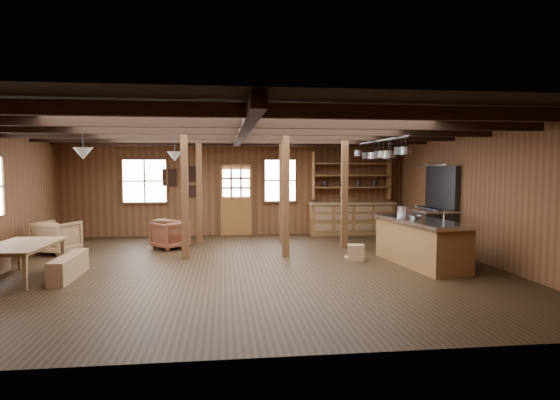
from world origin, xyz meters
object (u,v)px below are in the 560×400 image
Objects in this scene: armchair_a at (170,235)px; armchair_c at (57,237)px; dining_table at (24,262)px; commercial_range at (430,222)px; armchair_b at (172,231)px; kitchen_island at (420,242)px.

armchair_c is (-2.52, -0.36, 0.04)m from armchair_a.
commercial_range is at bearing -73.94° from dining_table.
armchair_c is at bearing -33.38° from armchair_a.
armchair_a is at bearing 116.56° from armchair_b.
armchair_b is (2.18, 3.69, 0.02)m from dining_table.
armchair_c reaches higher than dining_table.
kitchen_island is at bearing -174.31° from armchair_c.
armchair_c reaches higher than armchair_a.
armchair_b is (-6.37, 1.55, -0.33)m from commercial_range.
armchair_c is at bearing 8.71° from dining_table.
commercial_range reaches higher than dining_table.
armchair_a is (-6.32, 0.76, -0.32)m from commercial_range.
commercial_range reaches higher than armchair_c.
kitchen_island is 5.88m from armchair_a.
commercial_range is 2.83× the size of armchair_b.
armchair_b is (-0.04, 0.79, -0.00)m from armchair_a.
armchair_b is at bearing -28.52° from dining_table.
kitchen_island reaches higher than armchair_a.
armchair_c is at bearing 156.88° from kitchen_island.
commercial_range is 6.56m from armchair_b.
armchair_c reaches higher than armchair_b.
kitchen_island reaches higher than armchair_b.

